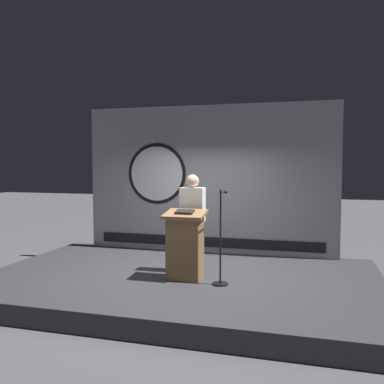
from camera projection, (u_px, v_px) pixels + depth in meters
ground_plane at (181, 293)px, 6.86m from camera, size 40.00×40.00×0.00m
stage_platform at (181, 284)px, 6.85m from camera, size 6.40×4.00×0.30m
banner_display at (206, 180)px, 8.53m from camera, size 5.20×0.12×3.02m
podium at (185, 245)px, 6.55m from camera, size 0.64×0.50×1.11m
speaker_person at (193, 222)px, 6.99m from camera, size 0.40×0.26×1.65m
microphone_stand at (221, 251)px, 6.30m from camera, size 0.24×0.53×1.44m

